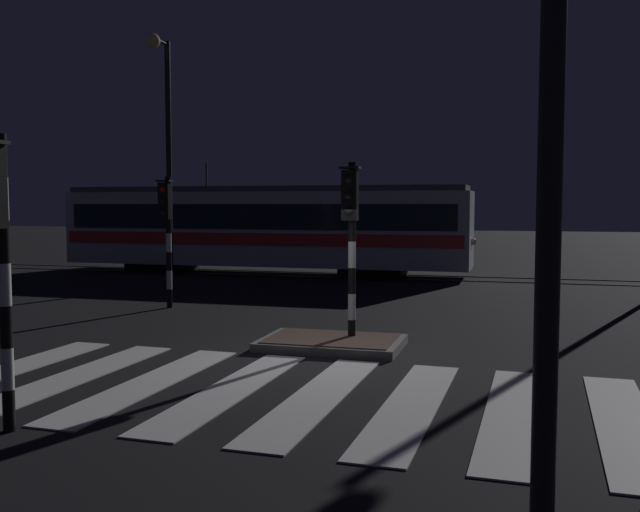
{
  "coord_description": "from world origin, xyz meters",
  "views": [
    {
      "loc": [
        3.19,
        -11.17,
        2.6
      ],
      "look_at": [
        -1.21,
        4.57,
        1.4
      ],
      "focal_mm": 39.84,
      "sensor_mm": 36.0,
      "label": 1
    }
  ],
  "objects_px": {
    "traffic_light_corner_far_left": "(167,222)",
    "traffic_light_median_centre": "(351,225)",
    "tram": "(263,227)",
    "street_lamp_trackside_left": "(165,132)"
  },
  "relations": [
    {
      "from": "traffic_light_corner_far_left",
      "to": "traffic_light_median_centre",
      "type": "height_order",
      "value": "traffic_light_median_centre"
    },
    {
      "from": "street_lamp_trackside_left",
      "to": "tram",
      "type": "bearing_deg",
      "value": 71.97
    },
    {
      "from": "traffic_light_median_centre",
      "to": "tram",
      "type": "height_order",
      "value": "tram"
    },
    {
      "from": "traffic_light_corner_far_left",
      "to": "tram",
      "type": "xyz_separation_m",
      "value": [
        -0.77,
        9.03,
        -0.42
      ]
    },
    {
      "from": "traffic_light_corner_far_left",
      "to": "traffic_light_median_centre",
      "type": "bearing_deg",
      "value": -31.85
    },
    {
      "from": "street_lamp_trackside_left",
      "to": "tram",
      "type": "xyz_separation_m",
      "value": [
        1.53,
        4.69,
        -3.1
      ]
    },
    {
      "from": "traffic_light_median_centre",
      "to": "street_lamp_trackside_left",
      "type": "bearing_deg",
      "value": 135.16
    },
    {
      "from": "traffic_light_corner_far_left",
      "to": "street_lamp_trackside_left",
      "type": "height_order",
      "value": "street_lamp_trackside_left"
    },
    {
      "from": "traffic_light_median_centre",
      "to": "tram",
      "type": "distance_m",
      "value": 13.93
    },
    {
      "from": "traffic_light_corner_far_left",
      "to": "tram",
      "type": "bearing_deg",
      "value": 94.89
    }
  ]
}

